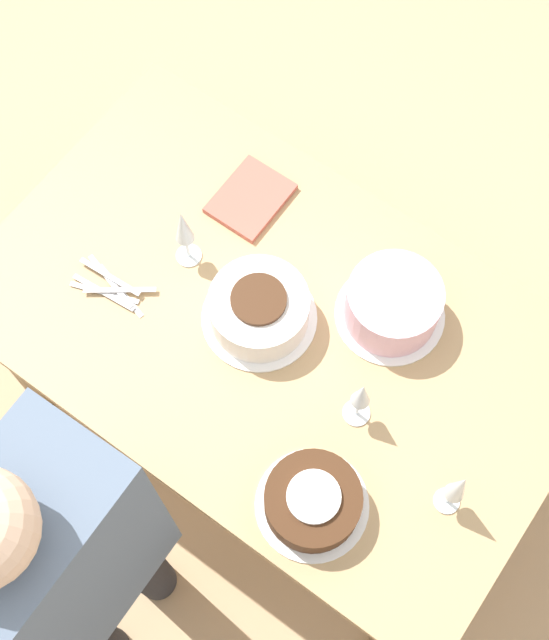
{
  "coord_description": "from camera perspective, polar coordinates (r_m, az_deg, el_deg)",
  "views": [
    {
      "loc": [
        0.45,
        -0.62,
        2.66
      ],
      "look_at": [
        0.0,
        0.0,
        0.81
      ],
      "focal_mm": 50.0,
      "sensor_mm": 36.0,
      "label": 1
    }
  ],
  "objects": [
    {
      "name": "ground_plane",
      "position": [
        2.77,
        -0.0,
        -6.43
      ],
      "size": [
        12.0,
        12.0,
        0.0
      ],
      "primitive_type": "plane",
      "color": "tan"
    },
    {
      "name": "dining_table",
      "position": [
        2.17,
        -0.0,
        -1.75
      ],
      "size": [
        1.4,
        0.86,
        0.76
      ],
      "color": "tan",
      "rests_on": "ground_plane"
    },
    {
      "name": "cake_center_white",
      "position": [
        2.02,
        -0.93,
        0.77
      ],
      "size": [
        0.27,
        0.27,
        0.11
      ],
      "color": "white",
      "rests_on": "dining_table"
    },
    {
      "name": "cake_front_chocolate",
      "position": [
        1.89,
        2.46,
        -11.52
      ],
      "size": [
        0.24,
        0.24,
        0.1
      ],
      "color": "white",
      "rests_on": "dining_table"
    },
    {
      "name": "cake_back_decorated",
      "position": [
        2.03,
        7.58,
        1.0
      ],
      "size": [
        0.26,
        0.26,
        0.13
      ],
      "color": "white",
      "rests_on": "dining_table"
    },
    {
      "name": "wine_glass_near",
      "position": [
        1.87,
        5.57,
        -4.88
      ],
      "size": [
        0.06,
        0.06,
        0.19
      ],
      "color": "silver",
      "rests_on": "dining_table"
    },
    {
      "name": "wine_glass_far",
      "position": [
        1.84,
        11.7,
        -10.47
      ],
      "size": [
        0.06,
        0.06,
        0.21
      ],
      "color": "silver",
      "rests_on": "dining_table"
    },
    {
      "name": "wine_glass_extra",
      "position": [
        2.02,
        -5.84,
        5.82
      ],
      "size": [
        0.06,
        0.06,
        0.21
      ],
      "color": "silver",
      "rests_on": "dining_table"
    },
    {
      "name": "fork_pile",
      "position": [
        2.12,
        -10.39,
        2.07
      ],
      "size": [
        0.21,
        0.11,
        0.02
      ],
      "color": "silver",
      "rests_on": "dining_table"
    },
    {
      "name": "napkin_stack",
      "position": [
        2.19,
        -1.55,
        7.78
      ],
      "size": [
        0.15,
        0.19,
        0.02
      ],
      "color": "#B75B4C",
      "rests_on": "dining_table"
    },
    {
      "name": "person_cutting",
      "position": [
        1.79,
        -13.36,
        -15.6
      ],
      "size": [
        0.23,
        0.4,
        1.54
      ],
      "rotation": [
        0.0,
        0.0,
        1.59
      ],
      "color": "#232328",
      "rests_on": "ground_plane"
    }
  ]
}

